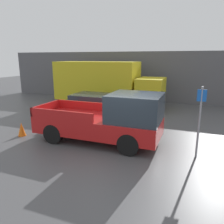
{
  "coord_description": "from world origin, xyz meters",
  "views": [
    {
      "loc": [
        2.48,
        -7.56,
        3.44
      ],
      "look_at": [
        -0.93,
        1.39,
        1.06
      ],
      "focal_mm": 35.0,
      "sensor_mm": 36.0,
      "label": 1
    }
  ],
  "objects_px": {
    "pickup_truck": "(108,120)",
    "delivery_truck": "(105,82)",
    "car": "(94,107)",
    "traffic_cone": "(22,129)",
    "parking_sign": "(200,119)"
  },
  "relations": [
    {
      "from": "pickup_truck",
      "to": "delivery_truck",
      "type": "distance_m",
      "value": 7.48
    },
    {
      "from": "delivery_truck",
      "to": "traffic_cone",
      "type": "distance_m",
      "value": 7.65
    },
    {
      "from": "car",
      "to": "delivery_truck",
      "type": "height_order",
      "value": "delivery_truck"
    },
    {
      "from": "car",
      "to": "traffic_cone",
      "type": "height_order",
      "value": "car"
    },
    {
      "from": "car",
      "to": "traffic_cone",
      "type": "xyz_separation_m",
      "value": [
        -1.98,
        -3.5,
        -0.45
      ]
    },
    {
      "from": "pickup_truck",
      "to": "delivery_truck",
      "type": "bearing_deg",
      "value": 113.86
    },
    {
      "from": "car",
      "to": "delivery_truck",
      "type": "distance_m",
      "value": 4.2
    },
    {
      "from": "pickup_truck",
      "to": "traffic_cone",
      "type": "distance_m",
      "value": 4.08
    },
    {
      "from": "pickup_truck",
      "to": "parking_sign",
      "type": "height_order",
      "value": "parking_sign"
    },
    {
      "from": "car",
      "to": "parking_sign",
      "type": "bearing_deg",
      "value": -29.05
    },
    {
      "from": "pickup_truck",
      "to": "traffic_cone",
      "type": "height_order",
      "value": "pickup_truck"
    },
    {
      "from": "parking_sign",
      "to": "traffic_cone",
      "type": "distance_m",
      "value": 7.5
    },
    {
      "from": "car",
      "to": "parking_sign",
      "type": "relative_size",
      "value": 1.82
    },
    {
      "from": "car",
      "to": "traffic_cone",
      "type": "bearing_deg",
      "value": -119.57
    },
    {
      "from": "car",
      "to": "traffic_cone",
      "type": "distance_m",
      "value": 4.05
    }
  ]
}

